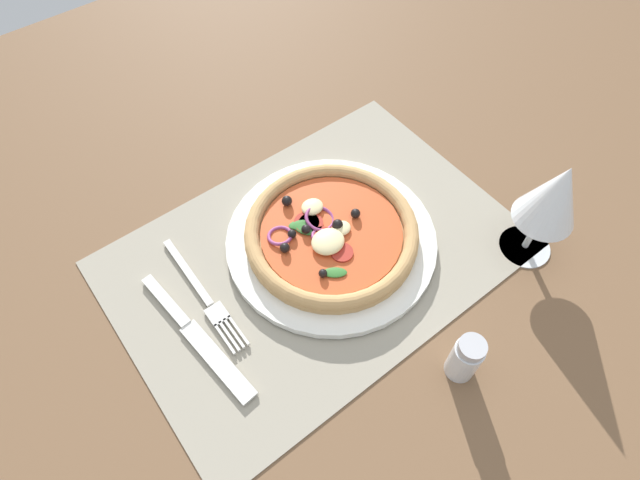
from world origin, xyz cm
name	(u,v)px	position (x,y,z in cm)	size (l,w,h in cm)	color
ground_plane	(315,259)	(0.00, 0.00, -1.20)	(190.00, 140.00, 2.40)	brown
placemat	(315,253)	(0.00, 0.00, 0.20)	(49.00, 34.05, 0.40)	gray
plate	(329,237)	(-2.55, -0.42, 0.93)	(26.46, 26.46, 1.06)	silver
pizza	(329,230)	(-2.48, -0.44, 2.56)	(21.56, 21.56, 2.65)	tan
fork	(206,298)	(14.17, -2.58, 0.62)	(2.24, 18.02, 0.44)	silver
knife	(196,336)	(17.50, 0.91, 0.65)	(3.65, 20.06, 0.62)	silver
wine_glass	(555,196)	(-21.73, 15.35, 10.34)	(7.20, 7.20, 14.90)	silver
pepper_shaker	(465,358)	(-3.42, 21.49, 3.25)	(3.20, 3.20, 6.70)	silver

